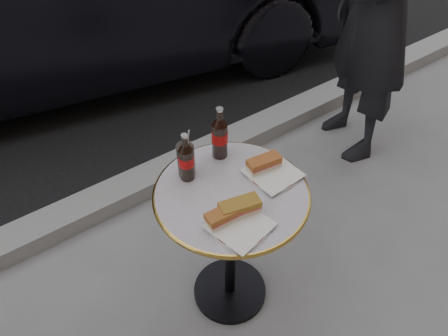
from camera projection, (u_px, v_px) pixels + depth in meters
ground at (230, 292)px, 2.21m from camera, size 80.00×80.00×0.00m
curb at (144, 183)px, 2.71m from camera, size 40.00×0.20×0.12m
bistro_table at (231, 248)px, 1.96m from camera, size 0.62×0.62×0.73m
plate_left at (240, 227)px, 1.57m from camera, size 0.21×0.21×0.01m
plate_right at (273, 174)px, 1.77m from camera, size 0.22×0.22×0.01m
sandwich_left_a at (224, 216)px, 1.57m from camera, size 0.14×0.07×0.05m
sandwich_left_b at (240, 208)px, 1.59m from camera, size 0.16×0.10×0.05m
sandwich_right at (264, 164)px, 1.77m from camera, size 0.15×0.08×0.05m
cola_bottle_left at (186, 157)px, 1.69m from camera, size 0.08×0.08×0.22m
cola_bottle_right at (220, 133)px, 1.78m from camera, size 0.08×0.08×0.24m
cola_glass at (186, 160)px, 1.73m from camera, size 0.08×0.08×0.15m
pedestrian at (381, 10)px, 2.44m from camera, size 0.64×0.80×1.90m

